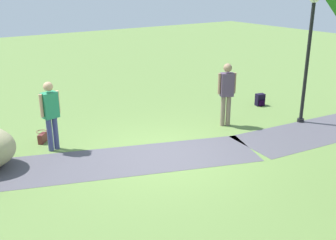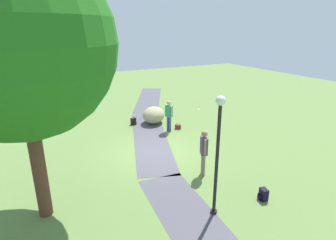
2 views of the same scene
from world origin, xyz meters
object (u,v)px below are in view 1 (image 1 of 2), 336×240
Objects in this scene: woman_with_handbag at (50,111)px; lamp_post at (309,45)px; handbag_on_grass at (42,137)px; spare_backpack_on_lawn at (260,100)px; man_near_boulder at (227,90)px.

lamp_post is at bearing 163.14° from woman_with_handbag.
spare_backpack_on_lawn reaches higher than handbag_on_grass.
handbag_on_grass is (4.79, -1.65, -0.92)m from man_near_boulder.
woman_with_handbag is at bearing -1.75° from spare_backpack_on_lawn.
man_near_boulder is (-4.70, 1.03, 0.06)m from woman_with_handbag.
handbag_on_grass is at bearing -81.77° from woman_with_handbag.
woman_with_handbag reaches higher than spare_backpack_on_lawn.
man_near_boulder is (2.06, -1.02, -1.20)m from lamp_post.
lamp_post is 2.03× the size of man_near_boulder.
handbag_on_grass is (0.09, -0.62, -0.86)m from woman_with_handbag.
lamp_post reaches higher than man_near_boulder.
man_near_boulder is at bearing 167.66° from woman_with_handbag.
man_near_boulder reaches higher than handbag_on_grass.
spare_backpack_on_lawn is (-6.97, 0.21, -0.81)m from woman_with_handbag.
woman_with_handbag reaches higher than handbag_on_grass.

